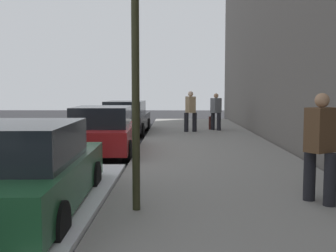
# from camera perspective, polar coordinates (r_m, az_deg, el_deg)

# --- Properties ---
(ground_plane) EXTENTS (56.00, 56.00, 0.00)m
(ground_plane) POSITION_cam_1_polar(r_m,az_deg,el_deg) (12.71, -8.96, -4.12)
(ground_plane) COLOR black
(sidewalk) EXTENTS (28.00, 4.60, 0.15)m
(sidewalk) POSITION_cam_1_polar(r_m,az_deg,el_deg) (12.56, 6.08, -3.84)
(sidewalk) COLOR gray
(sidewalk) RESTS_ON ground
(lane_stripe_centre) EXTENTS (28.00, 0.14, 0.01)m
(lane_stripe_centre) POSITION_cam_1_polar(r_m,az_deg,el_deg) (13.62, -22.38, -3.81)
(lane_stripe_centre) COLOR gold
(lane_stripe_centre) RESTS_ON ground
(snow_bank_curb) EXTENTS (6.12, 0.56, 0.22)m
(snow_bank_curb) POSITION_cam_1_polar(r_m,az_deg,el_deg) (7.08, -11.21, -10.60)
(snow_bank_curb) COLOR white
(snow_bank_curb) RESTS_ON ground
(parked_car_green) EXTENTS (4.55, 2.02, 1.51)m
(parked_car_green) POSITION_cam_1_polar(r_m,az_deg,el_deg) (6.77, -19.46, -5.90)
(parked_car_green) COLOR black
(parked_car_green) RESTS_ON ground
(parked_car_red) EXTENTS (4.23, 2.00, 1.51)m
(parked_car_red) POSITION_cam_1_polar(r_m,az_deg,el_deg) (12.61, -9.05, -0.72)
(parked_car_red) COLOR black
(parked_car_red) RESTS_ON ground
(parked_car_black) EXTENTS (4.48, 2.00, 1.51)m
(parked_car_black) POSITION_cam_1_polar(r_m,az_deg,el_deg) (18.50, -5.88, 1.14)
(parked_car_black) COLOR black
(parked_car_black) RESTS_ON ground
(pedestrian_brown_coat) EXTENTS (0.53, 0.58, 1.81)m
(pedestrian_brown_coat) POSITION_cam_1_polar(r_m,az_deg,el_deg) (7.13, 20.48, -2.48)
(pedestrian_brown_coat) COLOR black
(pedestrian_brown_coat) RESTS_ON sidewalk
(pedestrian_tan_coat) EXTENTS (0.56, 0.57, 1.80)m
(pedestrian_tan_coat) POSITION_cam_1_polar(r_m,az_deg,el_deg) (18.23, 3.15, 2.22)
(pedestrian_tan_coat) COLOR black
(pedestrian_tan_coat) RESTS_ON sidewalk
(pedestrian_grey_coat) EXTENTS (0.52, 0.54, 1.70)m
(pedestrian_grey_coat) POSITION_cam_1_polar(r_m,az_deg,el_deg) (19.05, 6.69, 2.15)
(pedestrian_grey_coat) COLOR black
(pedestrian_grey_coat) RESTS_ON sidewalk
(traffic_light_pole) EXTENTS (0.35, 0.26, 4.25)m
(traffic_light_pole) POSITION_cam_1_polar(r_m,az_deg,el_deg) (6.35, -4.59, 14.29)
(traffic_light_pole) COLOR #2D2D19
(traffic_light_pole) RESTS_ON sidewalk
(rolling_suitcase) EXTENTS (0.34, 0.22, 0.97)m
(rolling_suitcase) POSITION_cam_1_polar(r_m,az_deg,el_deg) (19.49, 6.04, 0.46)
(rolling_suitcase) COLOR #471E19
(rolling_suitcase) RESTS_ON sidewalk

